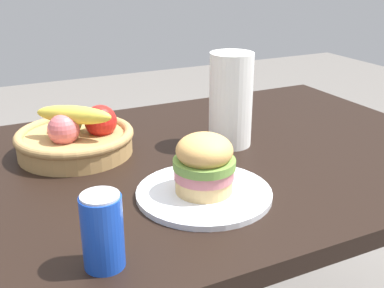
{
  "coord_description": "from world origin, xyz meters",
  "views": [
    {
      "loc": [
        -0.47,
        -0.96,
        1.21
      ],
      "look_at": [
        -0.03,
        -0.06,
        0.81
      ],
      "focal_mm": 44.39,
      "sensor_mm": 36.0,
      "label": 1
    }
  ],
  "objects_px": {
    "soda_can": "(103,231)",
    "sandwich": "(204,163)",
    "fruit_basket": "(76,137)",
    "plate": "(204,193)",
    "paper_towel_roll": "(231,100)"
  },
  "relations": [
    {
      "from": "soda_can",
      "to": "sandwich",
      "type": "bearing_deg",
      "value": 29.2
    },
    {
      "from": "sandwich",
      "to": "soda_can",
      "type": "distance_m",
      "value": 0.29
    },
    {
      "from": "soda_can",
      "to": "fruit_basket",
      "type": "relative_size",
      "value": 0.43
    },
    {
      "from": "plate",
      "to": "paper_towel_roll",
      "type": "xyz_separation_m",
      "value": [
        0.19,
        0.23,
        0.11
      ]
    },
    {
      "from": "soda_can",
      "to": "paper_towel_roll",
      "type": "xyz_separation_m",
      "value": [
        0.44,
        0.37,
        0.06
      ]
    },
    {
      "from": "soda_can",
      "to": "paper_towel_roll",
      "type": "distance_m",
      "value": 0.58
    },
    {
      "from": "sandwich",
      "to": "soda_can",
      "type": "bearing_deg",
      "value": -150.8
    },
    {
      "from": "plate",
      "to": "soda_can",
      "type": "distance_m",
      "value": 0.29
    },
    {
      "from": "sandwich",
      "to": "paper_towel_roll",
      "type": "height_order",
      "value": "paper_towel_roll"
    },
    {
      "from": "soda_can",
      "to": "fruit_basket",
      "type": "xyz_separation_m",
      "value": [
        0.07,
        0.48,
        -0.02
      ]
    },
    {
      "from": "plate",
      "to": "soda_can",
      "type": "bearing_deg",
      "value": -150.8
    },
    {
      "from": "paper_towel_roll",
      "to": "sandwich",
      "type": "bearing_deg",
      "value": -130.3
    },
    {
      "from": "sandwich",
      "to": "soda_can",
      "type": "relative_size",
      "value": 1.0
    },
    {
      "from": "sandwich",
      "to": "fruit_basket",
      "type": "bearing_deg",
      "value": 118.04
    },
    {
      "from": "sandwich",
      "to": "soda_can",
      "type": "height_order",
      "value": "sandwich"
    }
  ]
}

